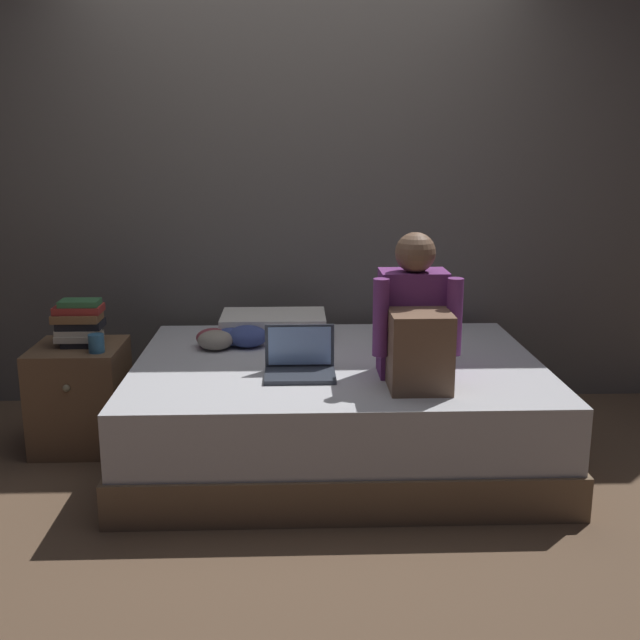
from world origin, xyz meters
TOP-DOWN VIEW (x-y plane):
  - ground_plane at (0.00, 0.00)m, footprint 8.00×8.00m
  - wall_back at (0.00, 1.20)m, footprint 5.60×0.10m
  - bed at (0.20, 0.30)m, footprint 2.00×1.50m
  - nightstand at (-1.10, 0.45)m, footprint 0.44×0.46m
  - person_sitting at (0.52, -0.02)m, footprint 0.39×0.44m
  - laptop at (0.01, 0.07)m, footprint 0.32×0.23m
  - pillow at (-0.12, 0.75)m, footprint 0.56×0.36m
  - book_stack at (-1.08, 0.47)m, footprint 0.24×0.17m
  - mug at (-0.97, 0.33)m, footprint 0.08×0.08m
  - clothes_pile at (-0.35, 0.56)m, footprint 0.37×0.24m

SIDE VIEW (x-z plane):
  - ground_plane at x=0.00m, z-range 0.00..0.00m
  - bed at x=0.20m, z-range 0.00..0.49m
  - nightstand at x=-1.10m, z-range 0.00..0.53m
  - clothes_pile at x=-0.35m, z-range 0.48..0.60m
  - laptop at x=0.01m, z-range 0.43..0.65m
  - pillow at x=-0.12m, z-range 0.49..0.62m
  - mug at x=-0.97m, z-range 0.53..0.62m
  - book_stack at x=-1.08m, z-range 0.53..0.76m
  - person_sitting at x=0.52m, z-range 0.41..1.07m
  - wall_back at x=0.00m, z-range 0.00..2.70m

